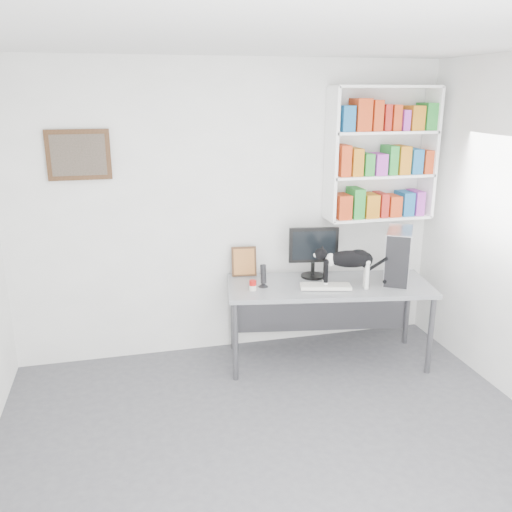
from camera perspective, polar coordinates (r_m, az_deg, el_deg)
name	(u,v)px	position (r m, az deg, el deg)	size (l,w,h in m)	color
room	(300,281)	(3.15, 4.61, -2.66)	(4.01, 4.01, 2.70)	#58585D
bookshelf	(382,154)	(5.25, 13.08, 10.41)	(1.03, 0.28, 1.24)	white
wall_art	(79,155)	(4.82, -18.17, 10.08)	(0.52, 0.04, 0.42)	#4B2C18
desk	(327,322)	(5.04, 7.52, -6.95)	(1.81, 0.70, 0.75)	gray
monitor	(313,252)	(4.99, 6.05, 0.42)	(0.45, 0.22, 0.48)	black
keyboard	(326,286)	(4.79, 7.33, -3.18)	(0.44, 0.17, 0.03)	silver
pc_tower	(398,255)	(5.05, 14.75, 0.08)	(0.21, 0.47, 0.47)	#AFB0B4
speaker	(263,275)	(4.75, 0.77, -2.05)	(0.09, 0.09, 0.21)	black
leaning_print	(244,261)	(5.04, -1.28, -0.52)	(0.23, 0.09, 0.29)	#4B2C18
soup_can	(253,285)	(4.69, -0.34, -3.11)	(0.06, 0.06, 0.09)	#B9120F
cat	(348,268)	(4.78, 9.65, -1.29)	(0.57, 0.15, 0.35)	black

